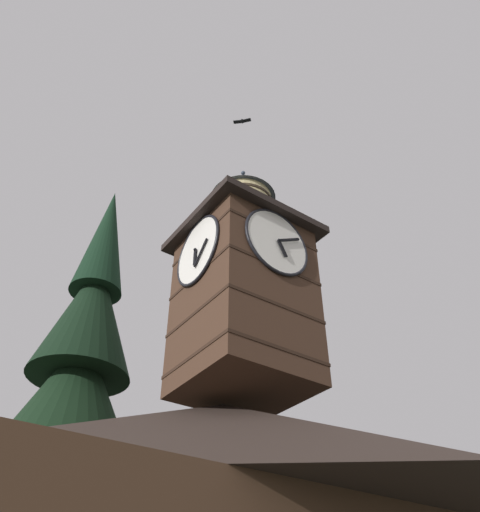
{
  "coord_description": "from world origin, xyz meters",
  "views": [
    {
      "loc": [
        7.76,
        10.07,
        1.26
      ],
      "look_at": [
        -0.28,
        -1.36,
        12.06
      ],
      "focal_mm": 37.08,
      "sensor_mm": 36.0,
      "label": 1
    }
  ],
  "objects_px": {
    "clock_tower": "(244,284)",
    "pine_tree_behind": "(67,432)",
    "flying_bird_high": "(242,121)",
    "moon": "(207,446)"
  },
  "relations": [
    {
      "from": "pine_tree_behind",
      "to": "flying_bird_high",
      "type": "distance_m",
      "value": 13.26
    },
    {
      "from": "clock_tower",
      "to": "flying_bird_high",
      "type": "xyz_separation_m",
      "value": [
        0.27,
        0.34,
        7.58
      ]
    },
    {
      "from": "pine_tree_behind",
      "to": "moon",
      "type": "relative_size",
      "value": 8.82
    },
    {
      "from": "pine_tree_behind",
      "to": "flying_bird_high",
      "type": "relative_size",
      "value": 31.4
    },
    {
      "from": "clock_tower",
      "to": "pine_tree_behind",
      "type": "relative_size",
      "value": 0.46
    },
    {
      "from": "clock_tower",
      "to": "moon",
      "type": "height_order",
      "value": "moon"
    },
    {
      "from": "pine_tree_behind",
      "to": "flying_bird_high",
      "type": "height_order",
      "value": "pine_tree_behind"
    },
    {
      "from": "flying_bird_high",
      "to": "pine_tree_behind",
      "type": "bearing_deg",
      "value": -73.54
    },
    {
      "from": "moon",
      "to": "flying_bird_high",
      "type": "relative_size",
      "value": 3.56
    },
    {
      "from": "clock_tower",
      "to": "pine_tree_behind",
      "type": "bearing_deg",
      "value": -70.85
    }
  ]
}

